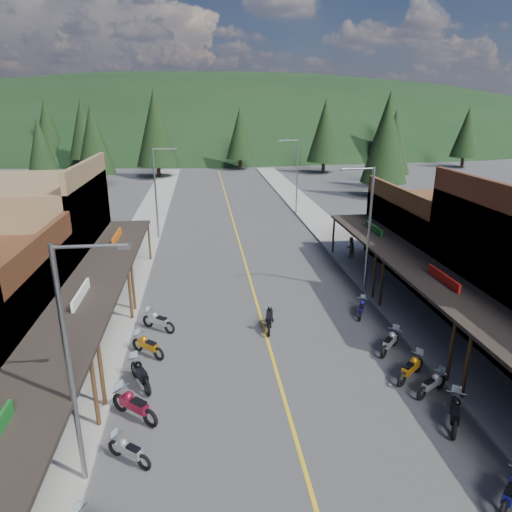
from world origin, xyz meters
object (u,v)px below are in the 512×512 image
object	(u,v)px
bike_east_9	(362,308)
pine_9	(394,142)
pine_3	(240,133)
pine_7	(47,127)
bike_east_7	(411,367)
bike_east_8	(390,341)
bike_west_7	(140,373)
bike_east_6	(432,383)
shop_east_3	(441,237)
streetlight_0	(73,360)
streetlight_1	(157,189)
pine_4	(325,130)
bike_east_4	(512,490)
streetlight_3	(296,173)
pine_1	(83,129)
bike_west_8	(148,345)
pine_10	(93,139)
shop_west_3	(35,236)
rider_on_bike	(269,320)
pine_11	(386,140)
bike_east_5	(455,411)
pine_5	(388,122)
bike_west_5	(129,450)
bike_west_9	(158,320)
pine_6	(467,132)
pedestrian_east_b	(350,247)
streetlight_2	(367,225)
pine_8	(41,153)
pine_2	(156,127)

from	to	relation	value
bike_east_9	pine_9	bearing A→B (deg)	90.85
pine_3	pine_7	world-z (taller)	pine_7
bike_east_7	bike_east_8	distance (m)	2.36
pine_3	bike_east_9	bearing A→B (deg)	-88.40
pine_9	bike_west_7	size ratio (longest dim) A/B	4.85
bike_east_6	shop_east_3	bearing A→B (deg)	122.22
streetlight_0	streetlight_1	xyz separation A→B (m)	(0.00, 28.00, 0.00)
pine_4	bike_east_4	world-z (taller)	pine_4
shop_east_3	pine_9	size ratio (longest dim) A/B	1.01
streetlight_3	bike_east_8	size ratio (longest dim) A/B	3.91
pine_1	bike_west_8	xyz separation A→B (m)	(18.09, -68.36, -6.65)
pine_10	bike_east_9	size ratio (longest dim) A/B	6.25
pine_1	bike_east_8	world-z (taller)	pine_1
shop_west_3	pine_10	distance (m)	39.07
streetlight_3	pine_3	xyz separation A→B (m)	(-2.95, 36.00, 2.02)
pine_7	rider_on_bike	distance (m)	79.59
pine_11	bike_east_5	bearing A→B (deg)	-108.05
bike_east_5	rider_on_bike	size ratio (longest dim) A/B	1.08
pine_5	bike_west_5	bearing A→B (deg)	-117.24
streetlight_3	rider_on_bike	distance (m)	27.57
bike_west_9	bike_east_8	bearing A→B (deg)	-70.92
pine_1	bike_east_8	bearing A→B (deg)	-66.79
pine_6	pine_10	xyz separation A→B (m)	(-64.00, -14.00, 0.30)
pine_1	pedestrian_east_b	distance (m)	64.46
pine_6	pine_11	xyz separation A→B (m)	(-26.00, -26.00, 0.70)
shop_west_3	streetlight_1	bearing A→B (deg)	57.44
streetlight_0	pine_7	size ratio (longest dim) A/B	0.64
bike_west_9	streetlight_2	bearing A→B (deg)	-36.66
pine_8	shop_west_3	bearing A→B (deg)	-74.03
bike_east_7	pedestrian_east_b	xyz separation A→B (m)	(2.46, 16.26, 0.36)
streetlight_0	pine_2	bearing A→B (deg)	92.73
pine_7	rider_on_bike	size ratio (longest dim) A/B	6.15
shop_east_3	streetlight_2	size ratio (longest dim) A/B	1.36
streetlight_2	pine_8	xyz separation A→B (m)	(-28.95, 32.00, 1.52)
bike_east_5	streetlight_1	bearing A→B (deg)	144.78
streetlight_1	pine_10	world-z (taller)	pine_10
bike_east_5	bike_east_9	xyz separation A→B (m)	(-0.32, 9.45, -0.10)
bike_east_9	pine_8	bearing A→B (deg)	153.27
streetlight_3	pine_11	world-z (taller)	pine_11
pine_8	bike_east_5	distance (m)	53.15
pine_4	bike_east_9	bearing A→B (deg)	-102.50
streetlight_1	bike_west_5	distance (m)	27.63
shop_east_3	pine_7	bearing A→B (deg)	125.27
bike_west_5	pine_8	bearing A→B (deg)	56.25
pine_1	pine_11	distance (m)	54.41
pine_1	pine_2	world-z (taller)	pine_2
pine_5	bike_east_4	size ratio (longest dim) A/B	7.00
bike_east_5	bike_east_6	xyz separation A→B (m)	(0.10, 1.95, -0.09)
pine_9	pedestrian_east_b	size ratio (longest dim) A/B	6.65
pine_3	streetlight_2	bearing A→B (deg)	-87.09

